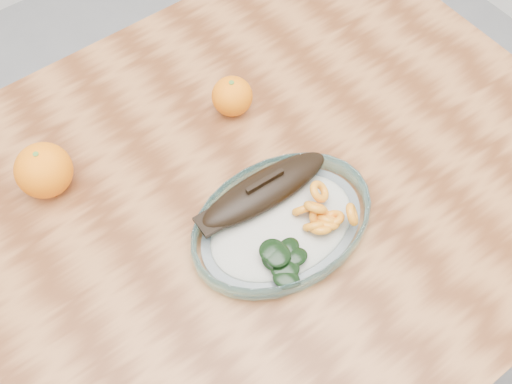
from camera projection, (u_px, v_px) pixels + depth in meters
ground at (224, 377)px, 1.54m from camera, size 3.00×3.00×0.00m
dining_table at (206, 254)px, 0.99m from camera, size 1.20×0.80×0.75m
plated_meal at (282, 221)px, 0.88m from camera, size 0.51×0.51×0.08m
orange_left at (44, 170)px, 0.90m from camera, size 0.08×0.08×0.08m
orange_right at (232, 96)px, 0.98m from camera, size 0.06×0.06×0.06m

